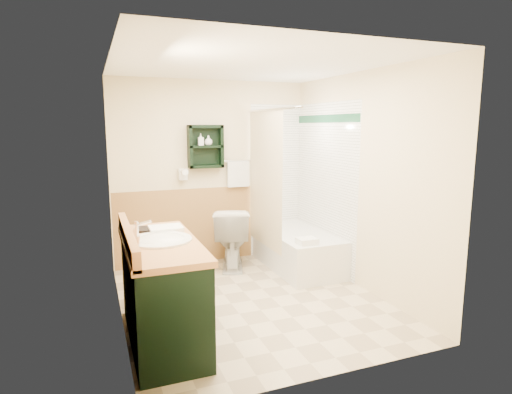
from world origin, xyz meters
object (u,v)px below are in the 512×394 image
object	(u,v)px
vanity	(162,291)
toilet	(231,238)
wall_shelf	(206,147)
vanity_book	(134,219)
soap_bottle_b	(208,141)
bathtub	(295,249)
soap_bottle_a	(201,143)
hair_dryer	(183,174)

from	to	relation	value
vanity	toilet	size ratio (longest dim) A/B	1.74
wall_shelf	toilet	world-z (taller)	wall_shelf
vanity	vanity_book	distance (m)	0.72
wall_shelf	vanity	distance (m)	2.39
soap_bottle_b	bathtub	bearing A→B (deg)	-29.68
wall_shelf	vanity	xyz separation A→B (m)	(-0.89, -1.92, -1.11)
bathtub	toilet	distance (m)	0.84
vanity	vanity_book	size ratio (longest dim) A/B	6.46
soap_bottle_a	soap_bottle_b	xyz separation A→B (m)	(0.10, 0.00, 0.01)
bathtub	toilet	bearing A→B (deg)	160.60
soap_bottle_a	vanity_book	bearing A→B (deg)	-124.00
bathtub	soap_bottle_a	distance (m)	1.83
toilet	soap_bottle_a	size ratio (longest dim) A/B	5.21
vanity	vanity_book	xyz separation A→B (m)	(-0.17, 0.43, 0.55)
wall_shelf	bathtub	world-z (taller)	wall_shelf
vanity_book	soap_bottle_a	xyz separation A→B (m)	(1.00, 1.48, 0.62)
soap_bottle_a	soap_bottle_b	size ratio (longest dim) A/B	1.20
hair_dryer	soap_bottle_a	distance (m)	0.47
vanity	toilet	bearing A→B (deg)	54.96
soap_bottle_b	hair_dryer	bearing A→B (deg)	174.91
toilet	wall_shelf	bearing A→B (deg)	-32.27
vanity_book	soap_bottle_b	distance (m)	1.95
hair_dryer	toilet	xyz separation A→B (m)	(0.54, -0.32, -0.81)
wall_shelf	hair_dryer	size ratio (longest dim) A/B	2.29
hair_dryer	vanity_book	xyz separation A→B (m)	(-0.76, -1.51, -0.22)
wall_shelf	soap_bottle_b	world-z (taller)	wall_shelf
vanity	soap_bottle_b	distance (m)	2.43
bathtub	soap_bottle_a	bearing A→B (deg)	152.64
bathtub	soap_bottle_a	world-z (taller)	soap_bottle_a
hair_dryer	vanity	world-z (taller)	hair_dryer
wall_shelf	soap_bottle_a	distance (m)	0.08
toilet	soap_bottle_a	xyz separation A→B (m)	(-0.31, 0.29, 1.21)
hair_dryer	soap_bottle_a	world-z (taller)	soap_bottle_a
vanity_book	soap_bottle_a	world-z (taller)	soap_bottle_a
toilet	vanity_book	size ratio (longest dim) A/B	3.71
wall_shelf	soap_bottle_b	distance (m)	0.07
hair_dryer	vanity	size ratio (longest dim) A/B	0.17
vanity_book	soap_bottle_a	distance (m)	1.89
soap_bottle_b	wall_shelf	bearing A→B (deg)	172.32
toilet	soap_bottle_a	bearing A→B (deg)	-25.19
toilet	bathtub	bearing A→B (deg)	178.62
wall_shelf	soap_bottle_a	bearing A→B (deg)	-175.48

